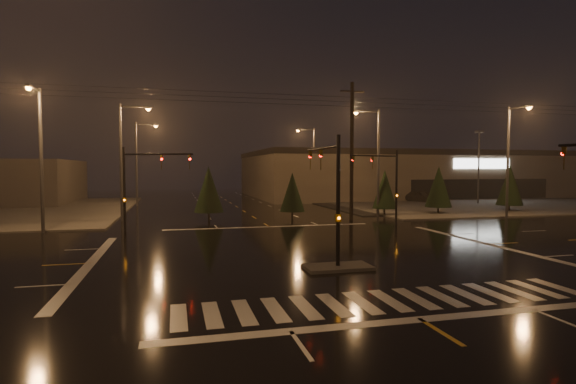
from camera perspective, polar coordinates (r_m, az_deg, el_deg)
The scene contains 24 objects.
ground at distance 24.28m, azimuth 3.00°, elevation -7.69°, with size 140.00×140.00×0.00m, color black.
sidewalk_ne at distance 64.66m, azimuth 20.83°, elevation -1.14°, with size 36.00×36.00×0.12m, color #4A4742.
median_island at distance 20.56m, azimuth 6.34°, elevation -9.46°, with size 3.00×1.60×0.15m, color #4A4742.
crosswalk at distance 16.14m, azimuth 12.74°, elevation -13.27°, with size 15.00×2.60×0.01m, color beige.
stop_bar_near at distance 14.46m, azimuth 16.46°, elevation -15.25°, with size 16.00×0.50×0.01m, color beige.
stop_bar_far at distance 34.82m, azimuth -2.37°, elevation -4.43°, with size 16.00×0.50×0.01m, color beige.
parking_lot at distance 66.10m, azimuth 25.38°, elevation -1.16°, with size 50.00×24.00×0.08m, color black.
retail_building at distance 80.63m, azimuth 17.27°, elevation 2.39°, with size 60.20×28.30×7.20m.
signal_mast_median at distance 20.96m, azimuth 5.51°, elevation 0.93°, with size 0.25×4.59×6.00m.
signal_mast_ne at distance 36.87m, azimuth 12.51°, elevation 1.82°, with size 4.84×1.86×6.00m.
signal_mast_nw at distance 33.03m, azimuth -18.43°, elevation 1.61°, with size 4.84×1.86×6.00m.
streetlight_1 at distance 41.02m, azimuth -20.02°, elevation 4.63°, with size 2.77×0.32×10.00m.
streetlight_2 at distance 56.96m, azimuth -18.39°, elevation 4.15°, with size 2.77×0.32×10.00m.
streetlight_3 at distance 42.89m, azimuth 11.03°, elevation 4.68°, with size 2.77×0.32×10.00m.
streetlight_4 at distance 61.57m, azimuth 3.06°, elevation 4.20°, with size 2.77×0.32×10.00m.
streetlight_5 at distance 35.16m, azimuth -29.02°, elevation 4.74°, with size 0.32×2.77×10.00m.
streetlight_6 at distance 44.73m, azimuth 26.42°, elevation 4.35°, with size 0.32×2.77×10.00m.
utility_pole_1 at distance 39.79m, azimuth 8.10°, elevation 5.31°, with size 2.20×0.32×12.00m.
conifer_0 at distance 43.79m, azimuth 12.19°, elevation 0.34°, with size 2.34×2.34×4.36m.
conifer_1 at distance 46.86m, azimuth 18.58°, elevation 0.65°, with size 2.58×2.58×4.73m.
conifer_2 at distance 52.07m, azimuth 26.35°, elevation 0.78°, with size 2.66×2.66×4.85m.
conifer_3 at distance 39.70m, azimuth -10.04°, elevation 0.36°, with size 2.57×2.57×4.71m.
conifer_4 at distance 39.76m, azimuth 0.55°, elevation 0.00°, with size 2.21×2.21×4.16m.
car_parked at distance 62.32m, azimuth 16.51°, elevation -0.52°, with size 1.92×4.76×1.62m, color black.
Camera 1 is at (-7.06, -22.79, 4.50)m, focal length 28.00 mm.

